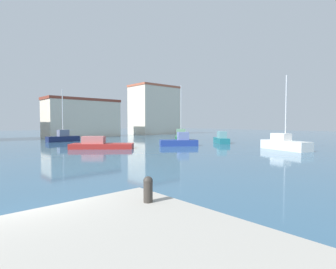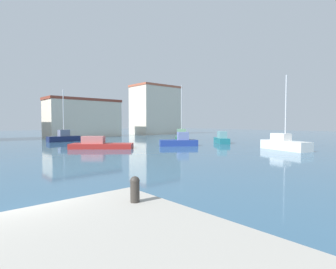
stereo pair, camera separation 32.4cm
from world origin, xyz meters
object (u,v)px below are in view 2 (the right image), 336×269
sailboat_green_outer_mooring (181,136)px  sailboat_white_mid_harbor (284,144)px  mooring_bollard (135,188)px  motorboat_teal_behind_lamppost (222,139)px  motorboat_red_center_channel (100,145)px  sailboat_navy_distant_east (64,137)px  motorboat_blue_inner_mooring (179,141)px

sailboat_green_outer_mooring → sailboat_white_mid_harbor: size_ratio=1.14×
mooring_bollard → sailboat_white_mid_harbor: sailboat_white_mid_harbor is taller
sailboat_green_outer_mooring → motorboat_teal_behind_lamppost: (-0.48, -8.25, -0.03)m
motorboat_red_center_channel → motorboat_teal_behind_lamppost: bearing=-15.3°
sailboat_navy_distant_east → sailboat_white_mid_harbor: bearing=-65.3°
sailboat_white_mid_harbor → motorboat_red_center_channel: sailboat_white_mid_harbor is taller
motorboat_red_center_channel → motorboat_blue_inner_mooring: (8.65, -3.39, 0.12)m
motorboat_blue_inner_mooring → sailboat_green_outer_mooring: bearing=44.2°
sailboat_navy_distant_east → motorboat_teal_behind_lamppost: 22.93m
mooring_bollard → motorboat_blue_inner_mooring: mooring_bollard is taller
mooring_bollard → sailboat_white_mid_harbor: 24.78m
mooring_bollard → sailboat_navy_distant_east: size_ratio=0.07×
motorboat_teal_behind_lamppost → sailboat_green_outer_mooring: bearing=86.7°
motorboat_red_center_channel → motorboat_teal_behind_lamppost: size_ratio=1.63×
motorboat_red_center_channel → motorboat_teal_behind_lamppost: (15.71, -4.30, 0.15)m
sailboat_white_mid_harbor → mooring_bollard: bearing=-162.1°
sailboat_navy_distant_east → motorboat_teal_behind_lamppost: (14.74, -17.56, -0.08)m
motorboat_teal_behind_lamppost → motorboat_blue_inner_mooring: motorboat_blue_inner_mooring is taller
sailboat_navy_distant_east → sailboat_green_outer_mooring: bearing=-31.5°
mooring_bollard → sailboat_white_mid_harbor: bearing=17.9°
mooring_bollard → motorboat_red_center_channel: size_ratio=0.08×
sailboat_white_mid_harbor → motorboat_teal_behind_lamppost: bearing=76.5°
sailboat_navy_distant_east → sailboat_green_outer_mooring: size_ratio=0.88×
mooring_bollard → motorboat_red_center_channel: bearing=64.7°
motorboat_teal_behind_lamppost → sailboat_navy_distant_east: bearing=130.0°
motorboat_teal_behind_lamppost → motorboat_blue_inner_mooring: (-7.07, 0.91, -0.04)m
sailboat_green_outer_mooring → motorboat_blue_inner_mooring: sailboat_green_outer_mooring is taller
motorboat_red_center_channel → sailboat_green_outer_mooring: bearing=13.7°
sailboat_navy_distant_east → motorboat_red_center_channel: (-0.97, -13.26, -0.23)m
sailboat_navy_distant_east → sailboat_green_outer_mooring: 17.84m
motorboat_red_center_channel → sailboat_white_mid_harbor: bearing=-45.9°
motorboat_red_center_channel → motorboat_teal_behind_lamppost: motorboat_teal_behind_lamppost is taller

